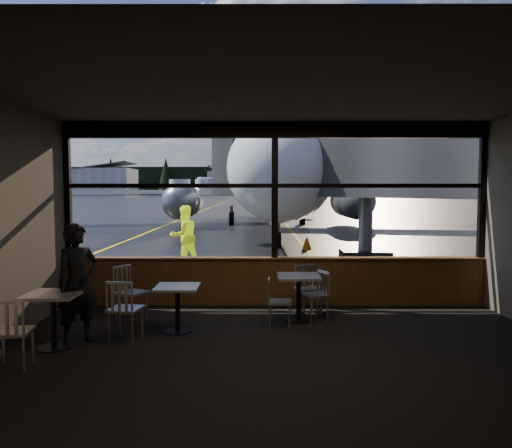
{
  "coord_description": "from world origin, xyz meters",
  "views": [
    {
      "loc": [
        -0.34,
        -9.5,
        2.23
      ],
      "look_at": [
        -0.36,
        1.0,
        1.5
      ],
      "focal_mm": 35.0,
      "sensor_mm": 36.0,
      "label": 1
    }
  ],
  "objects_px": {
    "cafe_table_left": "(54,321)",
    "chair_mid_w": "(131,293)",
    "chair_left_s": "(13,333)",
    "airliner": "(268,137)",
    "ground_crew": "(184,236)",
    "passenger": "(78,284)",
    "chair_near_w": "(280,302)",
    "chair_near_n": "(309,289)",
    "cone_nose": "(307,243)",
    "chair_near_e": "(314,296)",
    "jet_bridge": "(388,184)",
    "cafe_table_near": "(299,298)",
    "chair_mid_s": "(126,310)",
    "cafe_table_mid": "(178,309)"
  },
  "relations": [
    {
      "from": "chair_left_s",
      "to": "cone_nose",
      "type": "xyz_separation_m",
      "value": [
        4.87,
        12.26,
        -0.2
      ]
    },
    {
      "from": "chair_near_n",
      "to": "cone_nose",
      "type": "xyz_separation_m",
      "value": [
        0.91,
        9.45,
        -0.17
      ]
    },
    {
      "from": "chair_mid_s",
      "to": "chair_mid_w",
      "type": "bearing_deg",
      "value": 109.9
    },
    {
      "from": "cafe_table_left",
      "to": "chair_mid_w",
      "type": "relative_size",
      "value": 0.84
    },
    {
      "from": "jet_bridge",
      "to": "chair_near_n",
      "type": "relative_size",
      "value": 12.77
    },
    {
      "from": "airliner",
      "to": "chair_near_e",
      "type": "xyz_separation_m",
      "value": [
        0.33,
        -22.31,
        -4.96
      ]
    },
    {
      "from": "jet_bridge",
      "to": "ground_crew",
      "type": "xyz_separation_m",
      "value": [
        -6.05,
        -0.66,
        -1.51
      ]
    },
    {
      "from": "jet_bridge",
      "to": "cafe_table_left",
      "type": "relative_size",
      "value": 13.91
    },
    {
      "from": "jet_bridge",
      "to": "chair_mid_s",
      "type": "distance_m",
      "value": 9.94
    },
    {
      "from": "chair_near_w",
      "to": "ground_crew",
      "type": "distance_m",
      "value": 6.85
    },
    {
      "from": "cafe_table_left",
      "to": "cafe_table_mid",
      "type": "bearing_deg",
      "value": 26.81
    },
    {
      "from": "chair_near_w",
      "to": "cafe_table_left",
      "type": "bearing_deg",
      "value": -67.78
    },
    {
      "from": "cafe_table_near",
      "to": "passenger",
      "type": "height_order",
      "value": "passenger"
    },
    {
      "from": "chair_near_w",
      "to": "cafe_table_near",
      "type": "bearing_deg",
      "value": 139.26
    },
    {
      "from": "passenger",
      "to": "ground_crew",
      "type": "height_order",
      "value": "ground_crew"
    },
    {
      "from": "chair_mid_w",
      "to": "ground_crew",
      "type": "distance_m",
      "value": 6.02
    },
    {
      "from": "chair_near_w",
      "to": "chair_mid_w",
      "type": "bearing_deg",
      "value": -95.28
    },
    {
      "from": "airliner",
      "to": "chair_near_w",
      "type": "distance_m",
      "value": 23.25
    },
    {
      "from": "airliner",
      "to": "ground_crew",
      "type": "height_order",
      "value": "airliner"
    },
    {
      "from": "jet_bridge",
      "to": "cone_nose",
      "type": "height_order",
      "value": "jet_bridge"
    },
    {
      "from": "chair_mid_s",
      "to": "cafe_table_mid",
      "type": "bearing_deg",
      "value": 42.4
    },
    {
      "from": "cone_nose",
      "to": "chair_near_e",
      "type": "bearing_deg",
      "value": -94.95
    },
    {
      "from": "chair_near_w",
      "to": "chair_left_s",
      "type": "xyz_separation_m",
      "value": [
        -3.4,
        -1.92,
        0.06
      ]
    },
    {
      "from": "cafe_table_near",
      "to": "chair_near_e",
      "type": "relative_size",
      "value": 0.92
    },
    {
      "from": "cafe_table_near",
      "to": "chair_near_e",
      "type": "distance_m",
      "value": 0.28
    },
    {
      "from": "airliner",
      "to": "cafe_table_near",
      "type": "distance_m",
      "value": 22.9
    },
    {
      "from": "airliner",
      "to": "chair_near_w",
      "type": "bearing_deg",
      "value": -91.46
    },
    {
      "from": "cafe_table_left",
      "to": "chair_near_n",
      "type": "relative_size",
      "value": 0.92
    },
    {
      "from": "cafe_table_mid",
      "to": "chair_mid_s",
      "type": "bearing_deg",
      "value": -147.47
    },
    {
      "from": "chair_mid_w",
      "to": "passenger",
      "type": "height_order",
      "value": "passenger"
    },
    {
      "from": "airliner",
      "to": "chair_near_n",
      "type": "height_order",
      "value": "airliner"
    },
    {
      "from": "airliner",
      "to": "cafe_table_near",
      "type": "bearing_deg",
      "value": -90.61
    },
    {
      "from": "cafe_table_mid",
      "to": "chair_mid_w",
      "type": "relative_size",
      "value": 0.78
    },
    {
      "from": "cafe_table_left",
      "to": "chair_mid_w",
      "type": "height_order",
      "value": "chair_mid_w"
    },
    {
      "from": "cafe_table_near",
      "to": "chair_near_n",
      "type": "bearing_deg",
      "value": 67.3
    },
    {
      "from": "chair_near_n",
      "to": "cafe_table_near",
      "type": "bearing_deg",
      "value": 47.98
    },
    {
      "from": "chair_near_w",
      "to": "chair_left_s",
      "type": "distance_m",
      "value": 3.9
    },
    {
      "from": "chair_mid_w",
      "to": "ground_crew",
      "type": "height_order",
      "value": "ground_crew"
    },
    {
      "from": "chair_mid_s",
      "to": "chair_near_e",
      "type": "bearing_deg",
      "value": 31.49
    },
    {
      "from": "passenger",
      "to": "cone_nose",
      "type": "relative_size",
      "value": 3.42
    },
    {
      "from": "airliner",
      "to": "chair_near_n",
      "type": "xyz_separation_m",
      "value": [
        0.29,
        -21.81,
        -4.96
      ]
    },
    {
      "from": "passenger",
      "to": "ground_crew",
      "type": "relative_size",
      "value": 0.99
    },
    {
      "from": "airliner",
      "to": "chair_mid_s",
      "type": "relative_size",
      "value": 38.01
    },
    {
      "from": "chair_left_s",
      "to": "airliner",
      "type": "bearing_deg",
      "value": 73.92
    },
    {
      "from": "chair_mid_w",
      "to": "chair_left_s",
      "type": "height_order",
      "value": "chair_mid_w"
    },
    {
      "from": "chair_left_s",
      "to": "ground_crew",
      "type": "bearing_deg",
      "value": 76.08
    },
    {
      "from": "chair_near_w",
      "to": "passenger",
      "type": "height_order",
      "value": "passenger"
    },
    {
      "from": "ground_crew",
      "to": "cone_nose",
      "type": "bearing_deg",
      "value": -172.89
    },
    {
      "from": "airliner",
      "to": "chair_mid_s",
      "type": "bearing_deg",
      "value": -97.03
    },
    {
      "from": "jet_bridge",
      "to": "chair_near_n",
      "type": "xyz_separation_m",
      "value": [
        -3.01,
        -6.13,
        -1.97
      ]
    }
  ]
}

